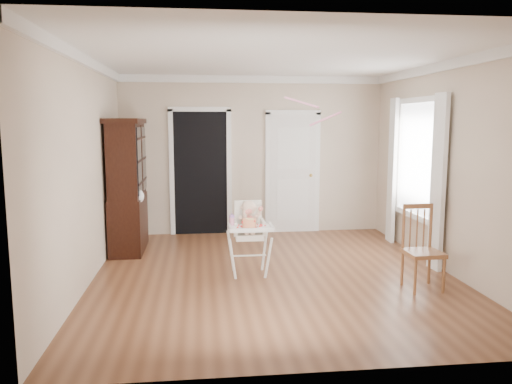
{
  "coord_description": "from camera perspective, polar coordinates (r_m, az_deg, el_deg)",
  "views": [
    {
      "loc": [
        -0.91,
        -6.07,
        1.94
      ],
      "look_at": [
        -0.23,
        -0.04,
        1.08
      ],
      "focal_mm": 35.0,
      "sensor_mm": 36.0,
      "label": 1
    }
  ],
  "objects": [
    {
      "name": "closet_door",
      "position": [
        8.74,
        4.21,
        2.07
      ],
      "size": [
        0.96,
        0.09,
        2.13
      ],
      "color": "white",
      "rests_on": "wall_back"
    },
    {
      "name": "baby",
      "position": [
        6.3,
        -0.81,
        -2.97
      ],
      "size": [
        0.28,
        0.21,
        0.43
      ],
      "rotation": [
        0.0,
        0.0,
        -0.01
      ],
      "color": "beige",
      "rests_on": "high_chair"
    },
    {
      "name": "floor",
      "position": [
        6.44,
        2.02,
        -9.44
      ],
      "size": [
        5.0,
        5.0,
        0.0
      ],
      "primitive_type": "plane",
      "color": "brown",
      "rests_on": "ground"
    },
    {
      "name": "window_right",
      "position": [
        7.56,
        17.72,
        2.76
      ],
      "size": [
        0.13,
        1.84,
        2.3
      ],
      "color": "white",
      "rests_on": "wall_right"
    },
    {
      "name": "cake",
      "position": [
        6.07,
        -0.78,
        -3.56
      ],
      "size": [
        0.22,
        0.22,
        0.1
      ],
      "color": "silver",
      "rests_on": "high_chair"
    },
    {
      "name": "streamer",
      "position": [
        6.15,
        5.19,
        10.18
      ],
      "size": [
        0.36,
        0.37,
        0.15
      ],
      "primitive_type": null,
      "rotation": [
        0.26,
        0.0,
        0.78
      ],
      "color": "pink",
      "rests_on": "ceiling"
    },
    {
      "name": "ceiling",
      "position": [
        6.18,
        2.15,
        15.16
      ],
      "size": [
        5.0,
        5.0,
        0.0
      ],
      "primitive_type": "plane",
      "rotation": [
        3.14,
        0.0,
        0.0
      ],
      "color": "white",
      "rests_on": "wall_back"
    },
    {
      "name": "wall_left",
      "position": [
        6.24,
        -18.82,
        2.25
      ],
      "size": [
        0.0,
        5.0,
        5.0
      ],
      "primitive_type": "plane",
      "rotation": [
        1.57,
        0.0,
        1.57
      ],
      "color": "beige",
      "rests_on": "floor"
    },
    {
      "name": "dining_chair",
      "position": [
        6.14,
        18.45,
        -6.31
      ],
      "size": [
        0.41,
        0.41,
        0.98
      ],
      "rotation": [
        0.0,
        0.0,
        0.03
      ],
      "color": "brown",
      "rests_on": "floor"
    },
    {
      "name": "doorway",
      "position": [
        8.59,
        -6.35,
        2.5
      ],
      "size": [
        1.06,
        0.05,
        2.22
      ],
      "color": "black",
      "rests_on": "wall_back"
    },
    {
      "name": "sippy_cup",
      "position": [
        6.19,
        -2.77,
        -3.2
      ],
      "size": [
        0.07,
        0.07,
        0.16
      ],
      "rotation": [
        0.0,
        0.0,
        -0.01
      ],
      "color": "pink",
      "rests_on": "high_chair"
    },
    {
      "name": "wall_back",
      "position": [
        8.64,
        -0.38,
        4.18
      ],
      "size": [
        4.5,
        0.0,
        4.5
      ],
      "primitive_type": "plane",
      "rotation": [
        1.57,
        0.0,
        0.0
      ],
      "color": "beige",
      "rests_on": "floor"
    },
    {
      "name": "crown_molding",
      "position": [
        6.18,
        2.14,
        14.6
      ],
      "size": [
        4.5,
        5.0,
        0.12
      ],
      "primitive_type": null,
      "color": "white",
      "rests_on": "ceiling"
    },
    {
      "name": "high_chair",
      "position": [
        6.3,
        -0.8,
        -4.29
      ],
      "size": [
        0.55,
        0.68,
        0.95
      ],
      "rotation": [
        0.0,
        0.0,
        -0.01
      ],
      "color": "white",
      "rests_on": "floor"
    },
    {
      "name": "china_cabinet",
      "position": [
        7.68,
        -14.45,
        0.74
      ],
      "size": [
        0.52,
        1.17,
        1.98
      ],
      "color": "black",
      "rests_on": "floor"
    },
    {
      "name": "wall_right",
      "position": [
        6.87,
        21.0,
        2.64
      ],
      "size": [
        0.0,
        5.0,
        5.0
      ],
      "primitive_type": "plane",
      "rotation": [
        1.57,
        0.0,
        -1.57
      ],
      "color": "beige",
      "rests_on": "floor"
    }
  ]
}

